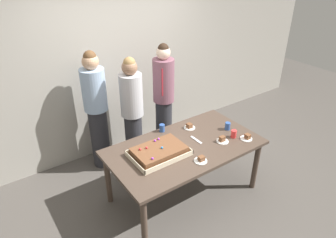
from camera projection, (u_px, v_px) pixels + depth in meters
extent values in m
plane|color=#4C4742|center=(183.00, 193.00, 4.06)|extent=(12.00, 12.00, 0.00)
cube|color=#9E998E|center=(119.00, 53.00, 4.48)|extent=(8.00, 0.12, 3.00)
cube|color=#47382D|center=(185.00, 147.00, 3.70)|extent=(1.86, 1.03, 0.04)
cylinder|color=#47382D|center=(144.00, 224.00, 3.15)|extent=(0.07, 0.07, 0.72)
cylinder|color=#47382D|center=(256.00, 166.00, 4.00)|extent=(0.07, 0.07, 0.72)
cylinder|color=#47382D|center=(108.00, 179.00, 3.77)|extent=(0.07, 0.07, 0.72)
cylinder|color=#47382D|center=(211.00, 136.00, 4.62)|extent=(0.07, 0.07, 0.72)
cube|color=beige|center=(159.00, 155.00, 3.53)|extent=(0.65, 0.45, 0.01)
cube|color=beige|center=(170.00, 162.00, 3.36)|extent=(0.65, 0.01, 0.05)
cube|color=beige|center=(149.00, 144.00, 3.67)|extent=(0.65, 0.01, 0.05)
cube|color=beige|center=(135.00, 162.00, 3.35)|extent=(0.01, 0.45, 0.05)
cube|color=beige|center=(181.00, 143.00, 3.67)|extent=(0.01, 0.45, 0.05)
cube|color=brown|center=(159.00, 151.00, 3.50)|extent=(0.58, 0.38, 0.09)
sphere|color=#2D84E0|center=(162.00, 148.00, 3.47)|extent=(0.03, 0.03, 0.03)
sphere|color=purple|center=(159.00, 139.00, 3.63)|extent=(0.03, 0.03, 0.03)
sphere|color=purple|center=(152.00, 159.00, 3.29)|extent=(0.03, 0.03, 0.03)
sphere|color=red|center=(147.00, 148.00, 3.47)|extent=(0.03, 0.03, 0.03)
sphere|color=purple|center=(155.00, 141.00, 3.60)|extent=(0.03, 0.03, 0.03)
sphere|color=red|center=(140.00, 149.00, 3.44)|extent=(0.03, 0.03, 0.03)
cylinder|color=white|center=(189.00, 128.00, 4.06)|extent=(0.15, 0.15, 0.01)
cube|color=brown|center=(189.00, 126.00, 4.04)|extent=(0.06, 0.07, 0.06)
cylinder|color=white|center=(222.00, 141.00, 3.77)|extent=(0.15, 0.15, 0.01)
cube|color=brown|center=(222.00, 139.00, 3.76)|extent=(0.07, 0.05, 0.06)
cylinder|color=white|center=(201.00, 161.00, 3.42)|extent=(0.15, 0.15, 0.01)
cube|color=brown|center=(201.00, 158.00, 3.41)|extent=(0.07, 0.06, 0.05)
cylinder|color=white|center=(246.00, 139.00, 3.83)|extent=(0.15, 0.15, 0.01)
cube|color=brown|center=(248.00, 136.00, 3.81)|extent=(0.06, 0.06, 0.06)
cylinder|color=#2D5199|center=(228.00, 126.00, 4.01)|extent=(0.07, 0.07, 0.10)
cylinder|color=#2D5199|center=(162.00, 128.00, 3.97)|extent=(0.07, 0.07, 0.10)
cylinder|color=red|center=(234.00, 134.00, 3.84)|extent=(0.07, 0.07, 0.10)
cube|color=silver|center=(196.00, 140.00, 3.80)|extent=(0.03, 0.20, 0.01)
cylinder|color=#28282D|center=(164.00, 127.00, 4.69)|extent=(0.24, 0.24, 0.90)
cylinder|color=#7A4C5B|center=(164.00, 80.00, 4.31)|extent=(0.31, 0.31, 0.62)
cube|color=maroon|center=(163.00, 82.00, 4.17)|extent=(0.04, 0.02, 0.40)
sphere|color=beige|center=(163.00, 53.00, 4.12)|extent=(0.20, 0.20, 0.20)
sphere|color=black|center=(163.00, 49.00, 4.09)|extent=(0.15, 0.15, 0.15)
cylinder|color=#28282D|center=(100.00, 138.00, 4.41)|extent=(0.26, 0.26, 0.92)
cylinder|color=#93ADCC|center=(94.00, 90.00, 4.05)|extent=(0.32, 0.32, 0.58)
sphere|color=tan|center=(90.00, 62.00, 3.86)|extent=(0.22, 0.22, 0.22)
sphere|color=brown|center=(90.00, 57.00, 3.83)|extent=(0.17, 0.17, 0.17)
cylinder|color=#28282D|center=(134.00, 141.00, 4.37)|extent=(0.24, 0.24, 0.87)
cylinder|color=#B2B2B7|center=(131.00, 95.00, 4.02)|extent=(0.30, 0.30, 0.58)
sphere|color=#8C664C|center=(129.00, 67.00, 3.83)|extent=(0.20, 0.20, 0.20)
sphere|color=olive|center=(129.00, 63.00, 3.80)|extent=(0.16, 0.16, 0.16)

